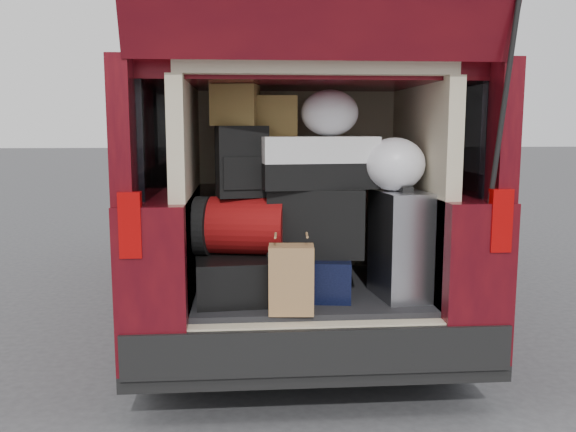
# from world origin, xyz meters

# --- Properties ---
(ground) EXTENTS (80.00, 80.00, 0.00)m
(ground) POSITION_xyz_m (0.00, 0.00, 0.00)
(ground) COLOR #3A3A3D
(ground) RESTS_ON ground
(minivan) EXTENTS (1.90, 5.35, 2.77)m
(minivan) POSITION_xyz_m (0.00, 1.86, 0.91)
(minivan) COLOR black
(minivan) RESTS_ON ground
(load_floor) EXTENTS (1.24, 1.05, 0.55)m
(load_floor) POSITION_xyz_m (0.00, 0.28, 0.28)
(load_floor) COLOR black
(load_floor) RESTS_ON ground
(black_hardshell) EXTENTS (0.46, 0.60, 0.23)m
(black_hardshell) POSITION_xyz_m (-0.40, 0.14, 0.66)
(black_hardshell) COLOR black
(black_hardshell) RESTS_ON load_floor
(navy_hardshell) EXTENTS (0.48, 0.55, 0.22)m
(navy_hardshell) POSITION_xyz_m (0.03, 0.16, 0.66)
(navy_hardshell) COLOR black
(navy_hardshell) RESTS_ON load_floor
(silver_roller) EXTENTS (0.28, 0.41, 0.57)m
(silver_roller) POSITION_xyz_m (0.49, 0.05, 0.84)
(silver_roller) COLOR white
(silver_roller) RESTS_ON load_floor
(kraft_bag) EXTENTS (0.23, 0.16, 0.34)m
(kraft_bag) POSITION_xyz_m (-0.12, -0.20, 0.72)
(kraft_bag) COLOR #AE7F4E
(kraft_bag) RESTS_ON load_floor
(red_duffel) EXTENTS (0.52, 0.40, 0.31)m
(red_duffel) POSITION_xyz_m (-0.36, 0.15, 0.93)
(red_duffel) COLOR maroon
(red_duffel) RESTS_ON black_hardshell
(black_soft_case) EXTENTS (0.54, 0.37, 0.37)m
(black_soft_case) POSITION_xyz_m (0.04, 0.15, 0.95)
(black_soft_case) COLOR black
(black_soft_case) RESTS_ON navy_hardshell
(backpack) EXTENTS (0.29, 0.20, 0.38)m
(backpack) POSITION_xyz_m (-0.35, 0.15, 1.28)
(backpack) COLOR black
(backpack) RESTS_ON red_duffel
(twotone_duffel) EXTENTS (0.64, 0.38, 0.27)m
(twotone_duffel) POSITION_xyz_m (0.05, 0.16, 1.27)
(twotone_duffel) COLOR white
(twotone_duffel) RESTS_ON black_soft_case
(grocery_sack_lower) EXTENTS (0.27, 0.24, 0.21)m
(grocery_sack_lower) POSITION_xyz_m (-0.39, 0.20, 1.57)
(grocery_sack_lower) COLOR brown
(grocery_sack_lower) RESTS_ON backpack
(grocery_sack_upper) EXTENTS (0.23, 0.20, 0.22)m
(grocery_sack_upper) POSITION_xyz_m (-0.16, 0.24, 1.51)
(grocery_sack_upper) COLOR brown
(grocery_sack_upper) RESTS_ON twotone_duffel
(plastic_bag_center) EXTENTS (0.34, 0.32, 0.25)m
(plastic_bag_center) POSITION_xyz_m (0.12, 0.20, 1.53)
(plastic_bag_center) COLOR white
(plastic_bag_center) RESTS_ON twotone_duffel
(plastic_bag_right) EXTENTS (0.33, 0.31, 0.28)m
(plastic_bag_right) POSITION_xyz_m (0.45, 0.07, 1.26)
(plastic_bag_right) COLOR white
(plastic_bag_right) RESTS_ON silver_roller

